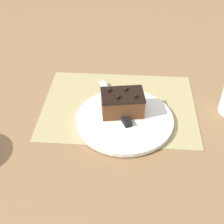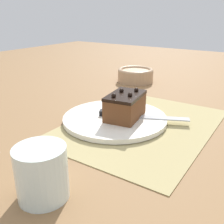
{
  "view_description": "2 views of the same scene",
  "coord_description": "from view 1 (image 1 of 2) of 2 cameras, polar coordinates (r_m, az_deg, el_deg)",
  "views": [
    {
      "loc": [
        -0.03,
        0.74,
        0.6
      ],
      "look_at": [
        0.02,
        0.08,
        0.04
      ],
      "focal_mm": 50.0,
      "sensor_mm": 36.0,
      "label": 1
    },
    {
      "loc": [
        -0.57,
        -0.28,
        0.28
      ],
      "look_at": [
        -0.02,
        0.08,
        0.03
      ],
      "focal_mm": 42.0,
      "sensor_mm": 36.0,
      "label": 2
    }
  ],
  "objects": [
    {
      "name": "serving_knife",
      "position": [
        0.91,
        1.25,
        0.53
      ],
      "size": [
        0.12,
        0.22,
        0.01
      ],
      "rotation": [
        0.0,
        0.0,
        3.57
      ],
      "color": "black",
      "rests_on": "cake_plate"
    },
    {
      "name": "chocolate_cake",
      "position": [
        0.89,
        1.91,
        1.7
      ],
      "size": [
        0.13,
        0.1,
        0.07
      ],
      "rotation": [
        0.0,
        0.0,
        0.16
      ],
      "color": "brown",
      "rests_on": "cake_plate"
    },
    {
      "name": "ground_plane",
      "position": [
        0.95,
        1.29,
        1.07
      ],
      "size": [
        3.0,
        3.0,
        0.0
      ],
      "primitive_type": "plane",
      "color": "olive"
    },
    {
      "name": "placemat_woven",
      "position": [
        0.95,
        1.29,
        1.17
      ],
      "size": [
        0.46,
        0.34,
        0.0
      ],
      "primitive_type": "cube",
      "color": "tan",
      "rests_on": "ground_plane"
    },
    {
      "name": "cake_plate",
      "position": [
        0.89,
        2.31,
        -1.36
      ],
      "size": [
        0.28,
        0.28,
        0.01
      ],
      "color": "white",
      "rests_on": "placemat_woven"
    }
  ]
}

